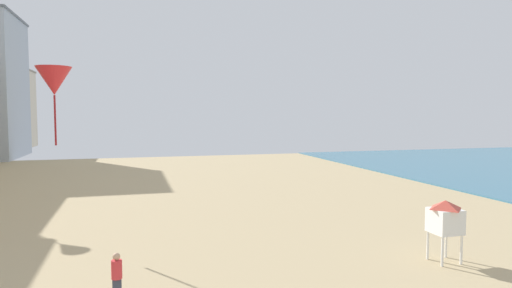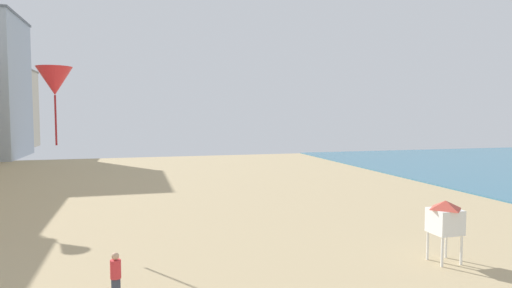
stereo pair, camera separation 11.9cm
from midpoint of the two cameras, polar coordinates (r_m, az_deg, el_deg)
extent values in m
cylinder|color=red|center=(15.40, -17.66, -15.08)|extent=(0.34, 0.34, 0.60)
sphere|color=tan|center=(15.27, -17.70, -13.59)|extent=(0.24, 0.24, 0.24)
cylinder|color=white|center=(19.54, 22.64, -12.63)|extent=(0.10, 0.10, 1.20)
cylinder|color=white|center=(20.09, 24.70, -12.23)|extent=(0.10, 0.10, 1.20)
cylinder|color=white|center=(20.22, 21.02, -12.02)|extent=(0.10, 0.10, 1.20)
cylinder|color=white|center=(20.76, 23.05, -11.66)|extent=(0.10, 0.10, 1.20)
cube|color=white|center=(19.88, 22.94, -9.08)|extent=(1.10, 1.10, 1.00)
pyramid|color=#D14C3D|center=(19.74, 22.99, -7.17)|extent=(1.10, 1.10, 0.35)
cone|color=red|center=(24.26, -24.63, 7.38)|extent=(1.71, 1.71, 1.40)
cylinder|color=maroon|center=(24.21, -24.50, 2.78)|extent=(0.09, 0.09, 2.49)
camera|label=1|loc=(0.06, -90.16, -0.01)|focal=31.17mm
camera|label=2|loc=(0.06, 89.84, 0.01)|focal=31.17mm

